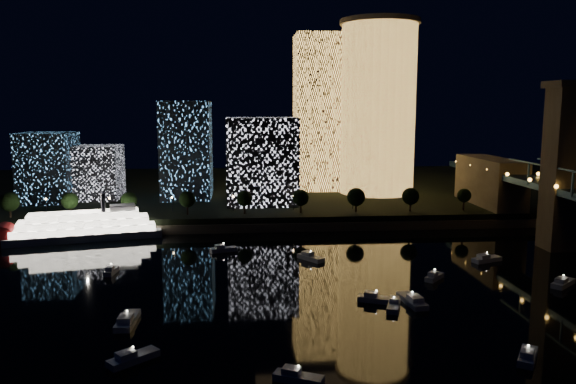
% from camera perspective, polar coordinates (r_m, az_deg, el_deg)
% --- Properties ---
extents(ground, '(520.00, 520.00, 0.00)m').
position_cam_1_polar(ground, '(120.09, 10.80, -12.24)').
color(ground, black).
rests_on(ground, ground).
extents(far_bank, '(420.00, 160.00, 5.00)m').
position_cam_1_polar(far_bank, '(272.66, 1.77, 0.20)').
color(far_bank, black).
rests_on(far_bank, ground).
extents(seawall, '(420.00, 6.00, 3.00)m').
position_cam_1_polar(seawall, '(196.76, 4.39, -3.41)').
color(seawall, '#6B5E4C').
rests_on(seawall, ground).
extents(tower_cylindrical, '(34.00, 34.00, 74.03)m').
position_cam_1_polar(tower_cylindrical, '(248.28, 9.13, 8.45)').
color(tower_cylindrical, '#FFB851').
rests_on(tower_cylindrical, far_bank).
extents(tower_rectangular, '(21.87, 21.87, 69.59)m').
position_cam_1_polar(tower_rectangular, '(257.59, 3.17, 8.03)').
color(tower_rectangular, '#FFB851').
rests_on(tower_rectangular, far_bank).
extents(midrise_blocks, '(107.94, 41.98, 39.89)m').
position_cam_1_polar(midrise_blocks, '(231.15, -11.78, 3.21)').
color(midrise_blocks, silver).
rests_on(midrise_blocks, far_bank).
extents(riverboat, '(52.25, 21.54, 15.45)m').
position_cam_1_polar(riverboat, '(193.49, -20.60, -3.41)').
color(riverboat, silver).
rests_on(riverboat, ground).
extents(motorboats, '(115.89, 86.48, 2.78)m').
position_cam_1_polar(motorboats, '(128.36, 5.37, -10.35)').
color(motorboats, silver).
rests_on(motorboats, ground).
extents(esplanade_trees, '(165.88, 6.68, 8.84)m').
position_cam_1_polar(esplanade_trees, '(198.50, -5.35, -0.68)').
color(esplanade_trees, black).
rests_on(esplanade_trees, far_bank).
extents(street_lamps, '(132.70, 0.70, 5.65)m').
position_cam_1_polar(street_lamps, '(204.67, -5.57, -0.81)').
color(street_lamps, black).
rests_on(street_lamps, far_bank).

